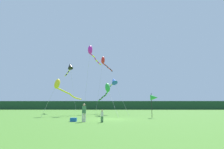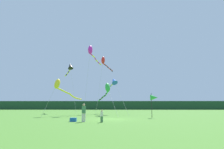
% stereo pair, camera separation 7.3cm
% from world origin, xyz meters
% --- Properties ---
extents(ground_plane, '(120.00, 120.00, 0.00)m').
position_xyz_m(ground_plane, '(0.00, 0.00, 0.00)').
color(ground_plane, '#4C842D').
extents(distant_treeline, '(108.00, 3.09, 2.86)m').
position_xyz_m(distant_treeline, '(0.00, 45.00, 1.43)').
color(distant_treeline, '#1E4228').
rests_on(distant_treeline, ground).
extents(person_adult, '(0.37, 0.37, 1.67)m').
position_xyz_m(person_adult, '(-2.46, -3.52, 0.93)').
color(person_adult, silver).
rests_on(person_adult, ground).
extents(person_child, '(0.24, 0.24, 1.10)m').
position_xyz_m(person_child, '(-0.75, -3.94, 0.62)').
color(person_child, '#3F724C').
rests_on(person_child, ground).
extents(cooler_box, '(0.59, 0.42, 0.35)m').
position_xyz_m(cooler_box, '(-3.47, -3.21, 0.18)').
color(cooler_box, '#1959B2').
rests_on(cooler_box, ground).
extents(banner_flag_pole, '(0.90, 0.70, 2.99)m').
position_xyz_m(banner_flag_pole, '(5.30, 2.52, 2.43)').
color(banner_flag_pole, black).
rests_on(banner_flag_pole, ground).
extents(kite_blue, '(3.57, 7.82, 6.51)m').
position_xyz_m(kite_blue, '(0.19, 11.64, 5.65)').
color(kite_blue, '#B2B2B2').
rests_on(kite_blue, ground).
extents(kite_green, '(3.34, 9.14, 5.07)m').
position_xyz_m(kite_green, '(-0.83, 7.93, 3.94)').
color(kite_green, '#B2B2B2').
rests_on(kite_green, ground).
extents(kite_yellow, '(3.86, 7.49, 5.35)m').
position_xyz_m(kite_yellow, '(-7.54, 6.05, 4.22)').
color(kite_yellow, '#B2B2B2').
rests_on(kite_yellow, ground).
extents(kite_black, '(4.36, 7.74, 10.27)m').
position_xyz_m(kite_black, '(-8.80, 16.81, 9.33)').
color(kite_black, '#B2B2B2').
rests_on(kite_black, ground).
extents(kite_red, '(2.75, 8.24, 11.07)m').
position_xyz_m(kite_red, '(-1.73, 15.31, 10.02)').
color(kite_red, '#B2B2B2').
rests_on(kite_red, ground).
extents(kite_magenta, '(2.30, 6.08, 11.93)m').
position_xyz_m(kite_magenta, '(-3.79, 11.05, 10.91)').
color(kite_magenta, '#B2B2B2').
rests_on(kite_magenta, ground).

